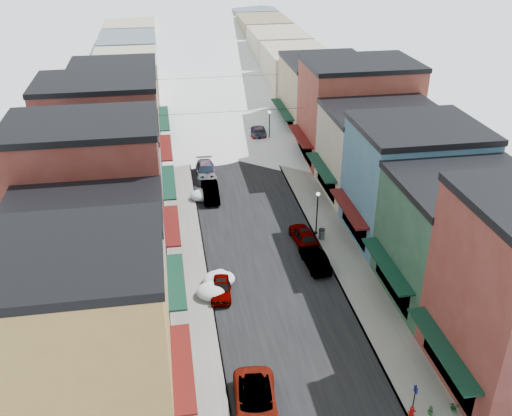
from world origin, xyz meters
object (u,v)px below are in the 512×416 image
object	(u,v)px
car_dark_hatch	(210,192)
trash_can	(322,234)
car_white_suv	(256,402)
fire_hydrant	(412,412)
streetlamp_near	(317,208)
car_green_sedan	(315,259)
car_silver_sedan	(221,287)

from	to	relation	value
car_dark_hatch	trash_can	size ratio (longest dim) A/B	4.73
car_white_suv	fire_hydrant	size ratio (longest dim) A/B	6.92
car_dark_hatch	trash_can	world-z (taller)	car_dark_hatch
car_white_suv	fire_hydrant	xyz separation A→B (m)	(8.76, -2.00, -0.24)
car_white_suv	streetlamp_near	xyz separation A→B (m)	(8.76, 19.36, 2.00)
car_white_suv	trash_can	bearing A→B (deg)	69.05
car_green_sedan	trash_can	distance (m)	4.34
fire_hydrant	trash_can	world-z (taller)	trash_can
car_white_suv	fire_hydrant	bearing A→B (deg)	-7.68
car_white_suv	streetlamp_near	size ratio (longest dim) A/B	1.31
car_dark_hatch	trash_can	distance (m)	13.37
car_green_sedan	fire_hydrant	size ratio (longest dim) A/B	5.52
trash_can	car_silver_sedan	bearing A→B (deg)	-146.05
car_silver_sedan	car_green_sedan	xyz separation A→B (m)	(8.03, 2.52, 0.05)
fire_hydrant	car_silver_sedan	bearing A→B (deg)	124.44
fire_hydrant	streetlamp_near	world-z (taller)	streetlamp_near
car_green_sedan	fire_hydrant	world-z (taller)	car_green_sedan
car_white_suv	car_green_sedan	world-z (taller)	car_white_suv
trash_can	streetlamp_near	size ratio (longest dim) A/B	0.24
car_dark_hatch	fire_hydrant	bearing A→B (deg)	-73.54
car_dark_hatch	streetlamp_near	bearing A→B (deg)	-45.26
fire_hydrant	trash_can	size ratio (longest dim) A/B	0.81
car_silver_sedan	fire_hydrant	distance (m)	16.74
car_green_sedan	streetlamp_near	world-z (taller)	streetlamp_near
fire_hydrant	trash_can	xyz separation A→B (m)	(0.23, 20.33, 0.14)
car_silver_sedan	car_green_sedan	bearing A→B (deg)	24.63
trash_can	fire_hydrant	bearing A→B (deg)	-90.64
car_white_suv	car_silver_sedan	distance (m)	11.82
car_white_suv	trash_can	size ratio (longest dim) A/B	5.58
car_silver_sedan	fire_hydrant	size ratio (longest dim) A/B	4.97
car_silver_sedan	fire_hydrant	xyz separation A→B (m)	(9.46, -13.80, -0.15)
car_dark_hatch	car_green_sedan	size ratio (longest dim) A/B	1.07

